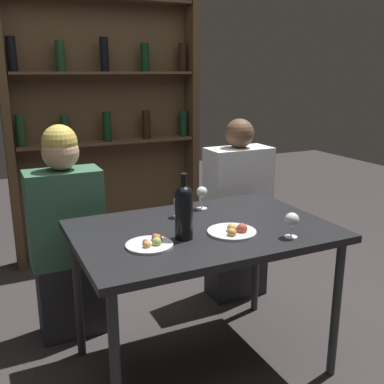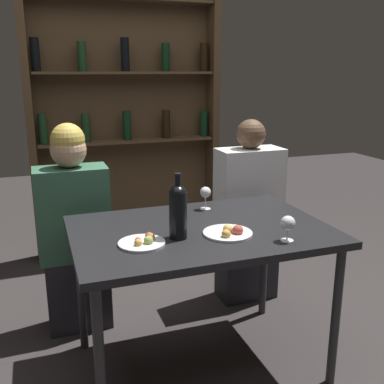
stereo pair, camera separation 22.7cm
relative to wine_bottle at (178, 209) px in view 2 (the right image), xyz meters
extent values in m
plane|color=#332D2D|center=(0.14, 0.09, -0.91)|extent=(10.00, 10.00, 0.00)
cube|color=black|center=(0.14, 0.09, -0.16)|extent=(1.24, 0.84, 0.04)
cylinder|color=#2D2D30|center=(-0.42, -0.26, -0.54)|extent=(0.04, 0.04, 0.73)
cylinder|color=#2D2D30|center=(0.71, -0.26, -0.54)|extent=(0.04, 0.04, 0.73)
cylinder|color=#2D2D30|center=(-0.42, 0.45, -0.54)|extent=(0.04, 0.04, 0.73)
cylinder|color=#2D2D30|center=(0.71, 0.45, -0.54)|extent=(0.04, 0.04, 0.73)
cube|color=#4C3823|center=(0.14, 1.91, 0.19)|extent=(1.50, 0.02, 2.19)
cube|color=#4C3823|center=(-0.61, 1.81, 0.19)|extent=(0.06, 0.18, 2.19)
cube|color=#4C3823|center=(0.90, 1.81, 0.19)|extent=(0.06, 0.18, 2.19)
cube|color=#4C3823|center=(0.14, 1.81, 0.04)|extent=(1.42, 0.18, 0.02)
cylinder|color=#19381E|center=(-0.52, 1.81, 0.17)|extent=(0.07, 0.07, 0.24)
cylinder|color=#19381E|center=(-0.19, 1.81, 0.16)|extent=(0.07, 0.07, 0.22)
cylinder|color=black|center=(0.14, 1.80, 0.17)|extent=(0.07, 0.07, 0.24)
cylinder|color=black|center=(0.47, 1.81, 0.17)|extent=(0.07, 0.07, 0.23)
cylinder|color=black|center=(0.81, 1.81, 0.16)|extent=(0.07, 0.07, 0.22)
cube|color=#4C3823|center=(0.14, 1.81, 0.59)|extent=(1.42, 0.18, 0.02)
cylinder|color=black|center=(-0.53, 1.80, 0.72)|extent=(0.07, 0.07, 0.24)
cylinder|color=#19381E|center=(-0.19, 1.81, 0.71)|extent=(0.07, 0.07, 0.22)
cylinder|color=black|center=(0.15, 1.80, 0.73)|extent=(0.07, 0.07, 0.26)
cylinder|color=black|center=(0.48, 1.81, 0.71)|extent=(0.07, 0.07, 0.22)
cylinder|color=black|center=(0.81, 1.81, 0.71)|extent=(0.07, 0.07, 0.23)
cylinder|color=black|center=(0.00, 0.00, -0.03)|extent=(0.08, 0.08, 0.21)
sphere|color=black|center=(0.00, 0.00, 0.07)|extent=(0.08, 0.08, 0.08)
cylinder|color=black|center=(0.00, 0.00, 0.11)|extent=(0.03, 0.03, 0.08)
cylinder|color=black|center=(0.00, 0.00, 0.16)|extent=(0.03, 0.03, 0.01)
cylinder|color=silver|center=(0.11, 0.30, -0.14)|extent=(0.06, 0.06, 0.00)
cylinder|color=silver|center=(0.11, 0.30, -0.10)|extent=(0.01, 0.01, 0.06)
sphere|color=silver|center=(0.11, 0.30, -0.05)|extent=(0.06, 0.06, 0.06)
cylinder|color=silver|center=(0.45, -0.20, -0.14)|extent=(0.06, 0.06, 0.00)
cylinder|color=silver|center=(0.45, -0.20, -0.10)|extent=(0.01, 0.01, 0.06)
sphere|color=silver|center=(0.45, -0.20, -0.05)|extent=(0.07, 0.07, 0.07)
cylinder|color=silver|center=(0.28, 0.37, -0.14)|extent=(0.06, 0.06, 0.00)
cylinder|color=silver|center=(0.28, 0.37, -0.10)|extent=(0.01, 0.01, 0.08)
sphere|color=silver|center=(0.28, 0.37, -0.04)|extent=(0.06, 0.06, 0.06)
cylinder|color=silver|center=(-0.18, -0.02, -0.13)|extent=(0.21, 0.21, 0.01)
sphere|color=#C67038|center=(-0.13, -0.01, -0.11)|extent=(0.04, 0.04, 0.04)
sphere|color=gold|center=(-0.20, -0.05, -0.12)|extent=(0.03, 0.03, 0.03)
sphere|color=#B74C3D|center=(-0.14, 0.01, -0.12)|extent=(0.04, 0.04, 0.04)
sphere|color=#99B256|center=(-0.15, -0.05, -0.11)|extent=(0.04, 0.04, 0.04)
sphere|color=#B74C3D|center=(-0.19, -0.02, -0.12)|extent=(0.03, 0.03, 0.03)
cylinder|color=silver|center=(0.23, -0.03, -0.13)|extent=(0.23, 0.23, 0.01)
sphere|color=#E5BC66|center=(0.23, -0.03, -0.11)|extent=(0.05, 0.05, 0.05)
sphere|color=gold|center=(0.20, -0.09, -0.11)|extent=(0.04, 0.04, 0.04)
sphere|color=#B74C3D|center=(0.27, -0.07, -0.11)|extent=(0.05, 0.05, 0.05)
cube|color=#26262B|center=(-0.41, 0.70, -0.68)|extent=(0.37, 0.22, 0.45)
cube|color=#38664C|center=(-0.41, 0.70, -0.19)|extent=(0.41, 0.22, 0.54)
sphere|color=tan|center=(-0.41, 0.70, 0.18)|extent=(0.20, 0.20, 0.20)
sphere|color=gold|center=(-0.41, 0.70, 0.24)|extent=(0.19, 0.19, 0.19)
cube|color=#26262B|center=(0.71, 0.70, -0.68)|extent=(0.38, 0.22, 0.45)
cube|color=white|center=(0.71, 0.70, -0.17)|extent=(0.42, 0.22, 0.58)
sphere|color=brown|center=(0.71, 0.70, 0.22)|extent=(0.19, 0.19, 0.19)
camera|label=1|loc=(-0.80, -1.76, 0.61)|focal=42.00mm
camera|label=2|loc=(-0.59, -1.85, 0.61)|focal=42.00mm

